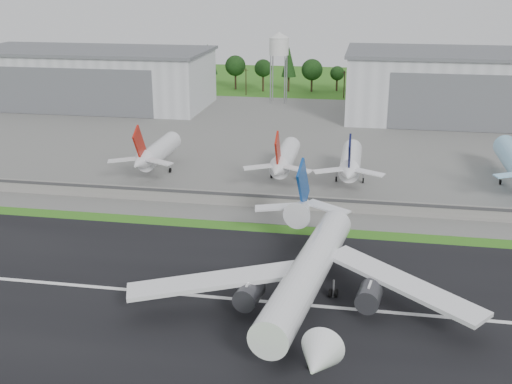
% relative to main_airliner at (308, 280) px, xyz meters
% --- Properties ---
extents(ground, '(600.00, 600.00, 0.00)m').
position_rel_main_airliner_xyz_m(ground, '(-25.24, -9.57, -4.89)').
color(ground, '#306C19').
rests_on(ground, ground).
extents(runway, '(320.00, 60.00, 0.10)m').
position_rel_main_airliner_xyz_m(runway, '(-25.24, 0.43, -4.84)').
color(runway, black).
rests_on(runway, ground).
extents(runway_centerline, '(220.00, 1.00, 0.02)m').
position_rel_main_airliner_xyz_m(runway_centerline, '(-25.24, 0.43, -4.78)').
color(runway_centerline, white).
rests_on(runway_centerline, runway).
extents(apron, '(320.00, 150.00, 0.10)m').
position_rel_main_airliner_xyz_m(apron, '(-25.24, 110.43, -4.84)').
color(apron, slate).
rests_on(apron, ground).
extents(blast_fence, '(240.00, 0.61, 3.50)m').
position_rel_main_airliner_xyz_m(blast_fence, '(-25.24, 45.42, -3.09)').
color(blast_fence, gray).
rests_on(blast_fence, ground).
extents(hangar_west, '(97.00, 44.00, 23.20)m').
position_rel_main_airliner_xyz_m(hangar_west, '(-105.24, 155.35, 6.74)').
color(hangar_west, silver).
rests_on(hangar_west, ground).
extents(hangar_east, '(102.00, 47.00, 25.20)m').
position_rel_main_airliner_xyz_m(hangar_east, '(49.76, 155.35, 7.73)').
color(hangar_east, silver).
rests_on(hangar_east, ground).
extents(water_tower, '(8.40, 8.40, 29.40)m').
position_rel_main_airliner_xyz_m(water_tower, '(-30.24, 175.43, 19.66)').
color(water_tower, '#99999E').
rests_on(water_tower, ground).
extents(utility_poles, '(230.00, 3.00, 12.00)m').
position_rel_main_airliner_xyz_m(utility_poles, '(-25.24, 190.43, -4.89)').
color(utility_poles, black).
rests_on(utility_poles, ground).
extents(treeline, '(320.00, 16.00, 22.00)m').
position_rel_main_airliner_xyz_m(treeline, '(-25.24, 205.43, -4.89)').
color(treeline, black).
rests_on(treeline, ground).
extents(main_airliner, '(56.68, 59.20, 18.17)m').
position_rel_main_airliner_xyz_m(main_airliner, '(0.00, 0.00, 0.00)').
color(main_airliner, white).
rests_on(main_airliner, runway).
extents(parked_jet_red_a, '(7.36, 31.29, 16.44)m').
position_rel_main_airliner_xyz_m(parked_jet_red_a, '(-48.39, 66.95, 1.06)').
color(parked_jet_red_a, silver).
rests_on(parked_jet_red_a, ground).
extents(parked_jet_red_b, '(7.36, 31.29, 16.40)m').
position_rel_main_airliner_xyz_m(parked_jet_red_b, '(-13.14, 66.95, 1.02)').
color(parked_jet_red_b, white).
rests_on(parked_jet_red_b, ground).
extents(parked_jet_navy, '(7.36, 31.29, 16.43)m').
position_rel_main_airliner_xyz_m(parked_jet_navy, '(4.17, 66.95, 1.05)').
color(parked_jet_navy, white).
rests_on(parked_jet_navy, ground).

